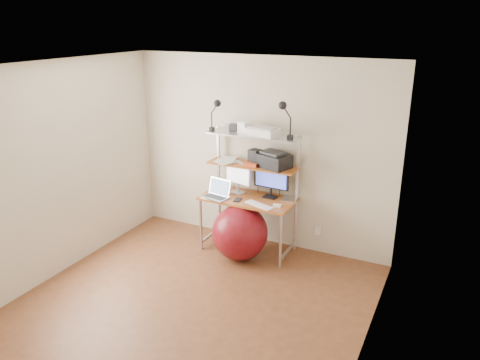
% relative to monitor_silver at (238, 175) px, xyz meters
% --- Properties ---
extents(room, '(3.60, 3.60, 3.60)m').
position_rel_monitor_silver_xyz_m(room, '(0.20, -1.55, 0.27)').
color(room, brown).
rests_on(room, ground).
extents(computer_desk, '(1.20, 0.60, 1.57)m').
position_rel_monitor_silver_xyz_m(computer_desk, '(0.20, -0.05, -0.03)').
color(computer_desk, '#AF5322').
rests_on(computer_desk, ground).
extents(desktop, '(1.20, 0.60, 0.00)m').
position_rel_monitor_silver_xyz_m(desktop, '(0.20, -0.11, -0.24)').
color(desktop, '#AF5322').
rests_on(desktop, computer_desk).
extents(mid_shelf, '(1.18, 0.34, 0.00)m').
position_rel_monitor_silver_xyz_m(mid_shelf, '(0.20, 0.02, 0.17)').
color(mid_shelf, '#AF5322').
rests_on(mid_shelf, computer_desk).
extents(top_shelf, '(1.18, 0.34, 0.00)m').
position_rel_monitor_silver_xyz_m(top_shelf, '(0.20, 0.02, 0.57)').
color(top_shelf, '#B8B7BD').
rests_on(top_shelf, computer_desk).
extents(floor, '(3.60, 3.60, 0.00)m').
position_rel_monitor_silver_xyz_m(floor, '(0.20, -1.55, -0.98)').
color(floor, brown).
rests_on(floor, ground).
extents(wall_outlet, '(0.08, 0.01, 0.12)m').
position_rel_monitor_silver_xyz_m(wall_outlet, '(1.05, 0.23, -0.68)').
color(wall_outlet, white).
rests_on(wall_outlet, room).
extents(monitor_silver, '(0.40, 0.18, 0.45)m').
position_rel_monitor_silver_xyz_m(monitor_silver, '(0.00, 0.00, 0.00)').
color(monitor_silver, '#ABABB0').
rests_on(monitor_silver, desktop).
extents(monitor_black, '(0.48, 0.14, 0.48)m').
position_rel_monitor_silver_xyz_m(monitor_black, '(0.45, 0.04, -0.00)').
color(monitor_black, black).
rests_on(monitor_black, desktop).
extents(laptop, '(0.38, 0.33, 0.29)m').
position_rel_monitor_silver_xyz_m(laptop, '(-0.17, -0.26, -0.19)').
color(laptop, '#BBBBC0').
rests_on(laptop, desktop).
extents(keyboard, '(0.41, 0.24, 0.01)m').
position_rel_monitor_silver_xyz_m(keyboard, '(0.43, -0.29, -0.24)').
color(keyboard, white).
rests_on(keyboard, desktop).
extents(mouse, '(0.10, 0.07, 0.03)m').
position_rel_monitor_silver_xyz_m(mouse, '(0.65, -0.23, -0.23)').
color(mouse, white).
rests_on(mouse, desktop).
extents(mac_mini, '(0.22, 0.22, 0.04)m').
position_rel_monitor_silver_xyz_m(mac_mini, '(0.71, 0.01, -0.22)').
color(mac_mini, '#BBBBC0').
rests_on(mac_mini, desktop).
extents(phone, '(0.09, 0.15, 0.01)m').
position_rel_monitor_silver_xyz_m(phone, '(0.12, -0.25, -0.24)').
color(phone, black).
rests_on(phone, desktop).
extents(printer, '(0.49, 0.41, 0.20)m').
position_rel_monitor_silver_xyz_m(printer, '(0.47, 0.03, 0.26)').
color(printer, black).
rests_on(printer, mid_shelf).
extents(nas_cube, '(0.17, 0.17, 0.20)m').
position_rel_monitor_silver_xyz_m(nas_cube, '(0.23, 0.02, 0.27)').
color(nas_cube, black).
rests_on(nas_cube, mid_shelf).
extents(red_box, '(0.18, 0.13, 0.05)m').
position_rel_monitor_silver_xyz_m(red_box, '(0.21, -0.06, 0.19)').
color(red_box, '#CE4521').
rests_on(red_box, mid_shelf).
extents(scanner, '(0.43, 0.31, 0.10)m').
position_rel_monitor_silver_xyz_m(scanner, '(0.33, 0.01, 0.62)').
color(scanner, white).
rests_on(scanner, top_shelf).
extents(box_white, '(0.15, 0.13, 0.14)m').
position_rel_monitor_silver_xyz_m(box_white, '(0.07, 0.01, 0.64)').
color(box_white, white).
rests_on(box_white, top_shelf).
extents(box_grey, '(0.10, 0.10, 0.09)m').
position_rel_monitor_silver_xyz_m(box_grey, '(-0.10, 0.07, 0.61)').
color(box_grey, '#2F2F31').
rests_on(box_grey, top_shelf).
extents(clip_lamp_left, '(0.16, 0.09, 0.41)m').
position_rel_monitor_silver_xyz_m(clip_lamp_left, '(-0.27, -0.08, 0.87)').
color(clip_lamp_left, black).
rests_on(clip_lamp_left, top_shelf).
extents(clip_lamp_right, '(0.18, 0.10, 0.45)m').
position_rel_monitor_silver_xyz_m(clip_lamp_right, '(0.64, -0.06, 0.90)').
color(clip_lamp_right, black).
rests_on(clip_lamp_right, top_shelf).
extents(exercise_ball, '(0.71, 0.71, 0.71)m').
position_rel_monitor_silver_xyz_m(exercise_ball, '(0.21, -0.37, -0.63)').
color(exercise_ball, maroon).
rests_on(exercise_ball, floor).
extents(paper_stack, '(0.35, 0.43, 0.02)m').
position_rel_monitor_silver_xyz_m(paper_stack, '(-0.17, 0.02, 0.18)').
color(paper_stack, white).
rests_on(paper_stack, mid_shelf).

